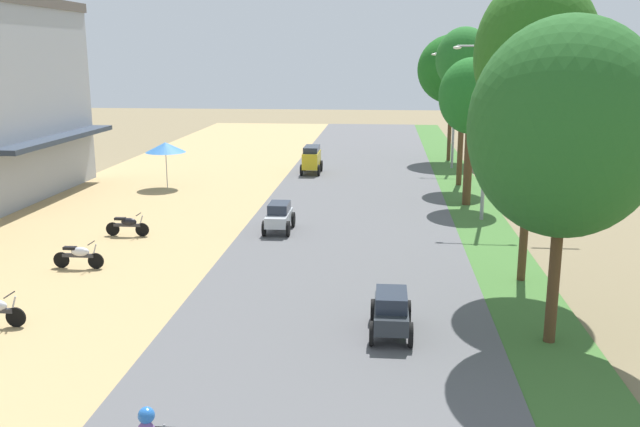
{
  "coord_description": "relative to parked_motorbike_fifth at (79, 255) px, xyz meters",
  "views": [
    {
      "loc": [
        1.37,
        -3.22,
        7.33
      ],
      "look_at": [
        -0.77,
        19.77,
        1.99
      ],
      "focal_mm": 38.88,
      "sensor_mm": 36.0,
      "label": 1
    }
  ],
  "objects": [
    {
      "name": "streetlamp_near",
      "position": [
        14.87,
        8.66,
        3.97
      ],
      "size": [
        3.16,
        0.2,
        7.74
      ],
      "color": "gray",
      "rests_on": "median_strip"
    },
    {
      "name": "car_van_yellow",
      "position": [
        5.99,
        20.11,
        0.47
      ],
      "size": [
        1.19,
        2.41,
        1.67
      ],
      "color": "gold",
      "rests_on": "road_strip"
    },
    {
      "name": "median_tree_second",
      "position": [
        15.02,
        0.14,
        6.7
      ],
      "size": [
        3.78,
        3.78,
        9.66
      ],
      "color": "#4C351E",
      "rests_on": "median_strip"
    },
    {
      "name": "median_tree_third",
      "position": [
        14.54,
        11.82,
        4.75
      ],
      "size": [
        3.11,
        3.11,
        7.11
      ],
      "color": "#4C351E",
      "rests_on": "median_strip"
    },
    {
      "name": "utility_pole_near",
      "position": [
        17.9,
        8.69,
        3.78
      ],
      "size": [
        1.8,
        0.2,
        8.3
      ],
      "color": "brown",
      "rests_on": "ground"
    },
    {
      "name": "parked_motorbike_sixth",
      "position": [
        0.11,
        4.38,
        0.0
      ],
      "size": [
        1.8,
        0.54,
        0.94
      ],
      "color": "black",
      "rests_on": "dirt_shoulder"
    },
    {
      "name": "vendor_umbrella",
      "position": [
        -1.53,
        14.78,
        1.75
      ],
      "size": [
        2.2,
        2.2,
        2.52
      ],
      "color": "#99999E",
      "rests_on": "dirt_shoulder"
    },
    {
      "name": "median_tree_nearest",
      "position": [
        14.8,
        -4.91,
        5.02
      ],
      "size": [
        4.71,
        4.71,
        8.21
      ],
      "color": "#4C351E",
      "rests_on": "median_strip"
    },
    {
      "name": "car_sedan_charcoal",
      "position": [
        10.71,
        -4.86,
        0.19
      ],
      "size": [
        1.1,
        2.26,
        1.19
      ],
      "color": "#282D33",
      "rests_on": "road_strip"
    },
    {
      "name": "median_tree_fourth",
      "position": [
        14.7,
        17.07,
        6.4
      ],
      "size": [
        3.1,
        3.1,
        8.71
      ],
      "color": "#4C351E",
      "rests_on": "median_strip"
    },
    {
      "name": "parked_motorbike_fifth",
      "position": [
        0.0,
        0.0,
        0.0
      ],
      "size": [
        1.8,
        0.54,
        0.94
      ],
      "color": "black",
      "rests_on": "dirt_shoulder"
    },
    {
      "name": "streetlamp_mid",
      "position": [
        14.87,
        23.06,
        3.82
      ],
      "size": [
        3.16,
        0.2,
        7.44
      ],
      "color": "gray",
      "rests_on": "median_strip"
    },
    {
      "name": "car_sedan_silver",
      "position": [
        6.14,
        5.68,
        0.19
      ],
      "size": [
        1.1,
        2.26,
        1.19
      ],
      "color": "#B7BCC1",
      "rests_on": "road_strip"
    },
    {
      "name": "median_tree_fifth",
      "position": [
        14.93,
        26.39,
        5.73
      ],
      "size": [
        4.67,
        4.67,
        8.56
      ],
      "color": "#4C351E",
      "rests_on": "median_strip"
    }
  ]
}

